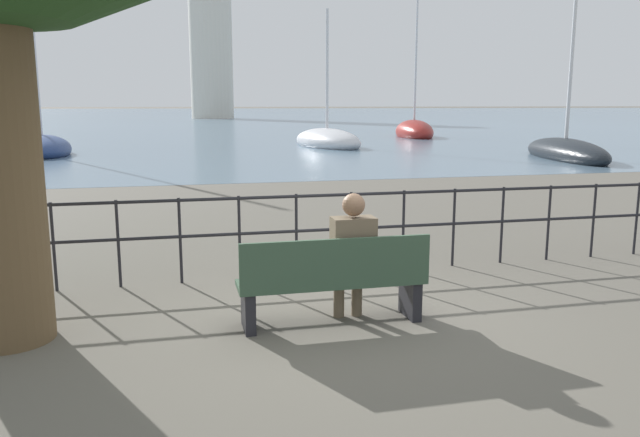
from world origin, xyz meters
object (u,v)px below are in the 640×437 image
(sailboat_2, at_px, (327,141))
(harbor_lighthouse, at_px, (211,38))
(sailboat_0, at_px, (42,148))
(sailboat_4, at_px, (414,131))
(park_bench, at_px, (333,282))
(sailboat_1, at_px, (565,151))
(seated_person_left, at_px, (352,252))

(sailboat_2, height_order, harbor_lighthouse, harbor_lighthouse)
(sailboat_0, bearing_deg, harbor_lighthouse, 71.56)
(sailboat_2, bearing_deg, sailboat_4, 35.67)
(park_bench, distance_m, sailboat_0, 24.22)
(harbor_lighthouse, bearing_deg, sailboat_1, -83.18)
(sailboat_0, distance_m, sailboat_4, 23.54)
(seated_person_left, relative_size, sailboat_1, 0.13)
(park_bench, xyz_separation_m, sailboat_2, (6.32, 25.56, -0.15))
(sailboat_0, xyz_separation_m, harbor_lighthouse, (11.76, 68.03, 11.45))
(park_bench, relative_size, harbor_lighthouse, 0.07)
(park_bench, bearing_deg, harbor_lighthouse, 86.94)
(sailboat_0, distance_m, sailboat_2, 13.41)
(sailboat_0, relative_size, harbor_lighthouse, 0.37)
(seated_person_left, height_order, sailboat_2, sailboat_2)
(sailboat_4, bearing_deg, sailboat_2, -123.29)
(sailboat_1, distance_m, harbor_lighthouse, 76.31)
(sailboat_4, bearing_deg, sailboat_0, -142.35)
(seated_person_left, distance_m, harbor_lighthouse, 91.95)
(sailboat_0, height_order, sailboat_4, sailboat_4)
(sailboat_2, relative_size, sailboat_4, 0.74)
(seated_person_left, xyz_separation_m, sailboat_0, (-7.10, 23.14, -0.42))
(sailboat_0, bearing_deg, sailboat_2, 1.44)
(harbor_lighthouse, bearing_deg, sailboat_2, -88.74)
(park_bench, xyz_separation_m, seated_person_left, (0.21, 0.07, 0.28))
(park_bench, height_order, sailboat_1, sailboat_1)
(sailboat_2, bearing_deg, sailboat_0, -179.30)
(sailboat_4, relative_size, harbor_lighthouse, 0.39)
(sailboat_2, xyz_separation_m, sailboat_4, (7.96, 7.97, 0.07))
(seated_person_left, relative_size, harbor_lighthouse, 0.05)
(sailboat_0, xyz_separation_m, sailboat_4, (21.16, 10.31, 0.06))
(park_bench, bearing_deg, sailboat_0, 106.53)
(park_bench, distance_m, seated_person_left, 0.36)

